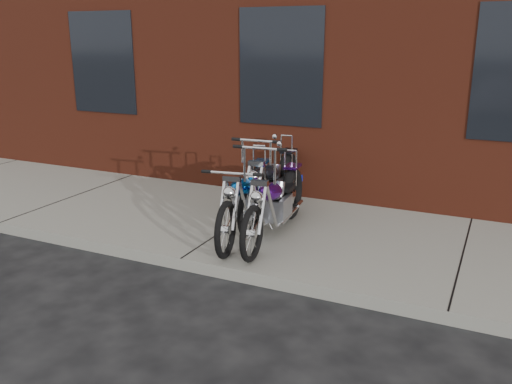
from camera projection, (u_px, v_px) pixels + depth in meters
The scene contains 5 objects.
ground at pixel (181, 270), 6.41m from camera, with size 120.00×120.00×0.00m, color black.
sidewalk at pixel (238, 226), 7.70m from camera, with size 22.00×3.00×0.15m, color gray.
chopper_purple at pixel (275, 205), 6.98m from camera, with size 0.57×2.33×1.31m.
chopper_blue at pixel (247, 201), 7.12m from camera, with size 0.68×2.38×1.04m.
chopper_third at pixel (272, 186), 7.78m from camera, with size 0.60×2.45×1.24m.
Camera 1 is at (3.30, -4.97, 2.67)m, focal length 38.00 mm.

